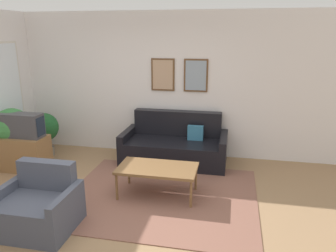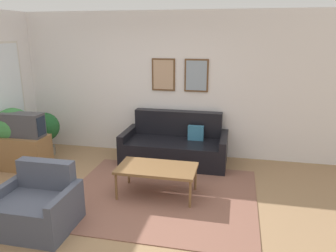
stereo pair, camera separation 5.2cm
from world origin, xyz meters
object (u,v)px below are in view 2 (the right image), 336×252
Objects in this scene: couch at (175,146)px; potted_plant_tall at (13,128)px; armchair at (37,207)px; coffee_table at (157,169)px; tv at (23,125)px.

potted_plant_tall reaches higher than couch.
armchair is at bearing -47.99° from potted_plant_tall.
armchair is 2.33m from potted_plant_tall.
potted_plant_tall is at bearing 167.67° from coffee_table.
tv is at bearing 169.32° from coffee_table.
tv is at bearing 128.18° from armchair.
potted_plant_tall is (-1.53, 1.70, 0.43)m from armchair.
couch is 2.89m from potted_plant_tall.
tv is at bearing -25.01° from potted_plant_tall.
tv reaches higher than coffee_table.
couch is at bearing 19.60° from tv.
armchair is at bearing -51.68° from tv.
potted_plant_tall is at bearing 154.99° from tv.
armchair is (-1.23, -1.10, -0.14)m from coffee_table.
coffee_table is at bearing -10.68° from tv.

